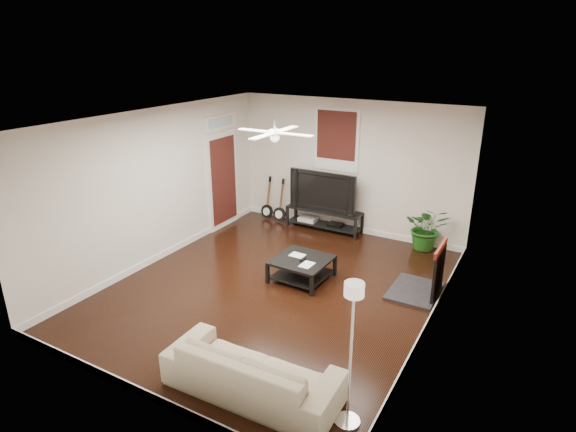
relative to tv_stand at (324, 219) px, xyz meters
The scene contains 14 objects.
room 3.05m from the tv_stand, 80.94° to the right, with size 5.01×6.01×2.81m.
brick_accent 3.62m from the tv_stand, 31.27° to the right, with size 0.02×2.20×2.80m, color #B14739.
fireplace 3.19m from the tv_stand, 33.96° to the right, with size 0.80×1.10×0.92m, color black.
window_back 1.73m from the tv_stand, 52.97° to the left, with size 1.00×0.06×1.30m, color #36120E.
door_left 2.42m from the tv_stand, 156.43° to the right, with size 0.08×1.00×2.50m, color white.
tv_stand is the anchor object (origin of this frame).
tv 0.66m from the tv_stand, 90.00° to the left, with size 1.50×0.20×0.86m, color black.
coffee_table 2.39m from the tv_stand, 73.79° to the right, with size 0.91×0.91×0.38m, color black.
sofa 5.29m from the tv_stand, 73.60° to the right, with size 2.09×0.82×0.61m, color tan.
floor_lamp 5.67m from the tv_stand, 62.02° to the right, with size 0.28×0.28×1.70m, color silver, non-canonical shape.
potted_plant 2.21m from the tv_stand, ahead, with size 0.82×0.71×0.91m, color #1D5317.
guitar_left 1.47m from the tv_stand, behind, with size 0.30×0.21×0.98m, color black, non-canonical shape.
guitar_right 1.13m from the tv_stand, behind, with size 0.30×0.21×0.98m, color black, non-canonical shape.
ceiling_fan 3.68m from the tv_stand, 80.94° to the right, with size 1.24×1.24×0.32m, color white, non-canonical shape.
Camera 1 is at (3.64, -6.04, 3.87)m, focal length 29.67 mm.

